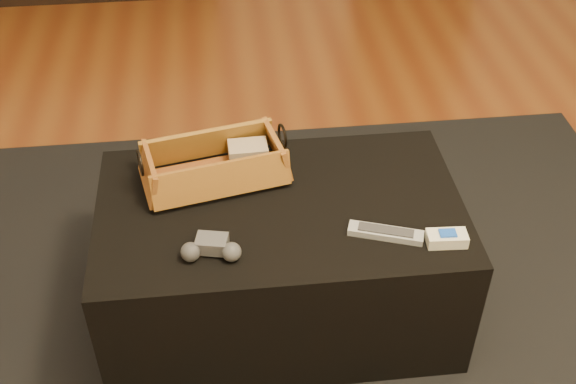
{
  "coord_description": "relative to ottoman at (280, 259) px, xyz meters",
  "views": [
    {
      "loc": [
        0.03,
        -1.48,
        1.71
      ],
      "look_at": [
        0.19,
        -0.02,
        0.49
      ],
      "focal_mm": 45.0,
      "sensor_mm": 36.0,
      "label": 1
    }
  ],
  "objects": [
    {
      "name": "area_rug",
      "position": [
        0.0,
        -0.05,
        -0.22
      ],
      "size": [
        2.6,
        2.0,
        0.01
      ],
      "primitive_type": "cube",
      "color": "black",
      "rests_on": "floor"
    },
    {
      "name": "silver_remote",
      "position": [
        0.26,
        -0.15,
        0.22
      ],
      "size": [
        0.2,
        0.1,
        0.02
      ],
      "color": "#A9ADB1",
      "rests_on": "ottoman"
    },
    {
      "name": "ottoman",
      "position": [
        0.0,
        0.0,
        0.0
      ],
      "size": [
        1.0,
        0.6,
        0.42
      ],
      "primitive_type": "cube",
      "color": "black",
      "rests_on": "area_rug"
    },
    {
      "name": "game_controller",
      "position": [
        -0.19,
        -0.18,
        0.23
      ],
      "size": [
        0.16,
        0.1,
        0.05
      ],
      "color": "#3F4043",
      "rests_on": "ottoman"
    },
    {
      "name": "wicker_basket",
      "position": [
        -0.17,
        0.13,
        0.26
      ],
      "size": [
        0.44,
        0.29,
        0.14
      ],
      "color": "#965521",
      "rests_on": "ottoman"
    },
    {
      "name": "floor",
      "position": [
        -0.17,
        -0.0,
        -0.23
      ],
      "size": [
        5.0,
        5.5,
        0.01
      ],
      "primitive_type": "cube",
      "color": "brown",
      "rests_on": "ground"
    },
    {
      "name": "cloth_bundle",
      "position": [
        -0.07,
        0.18,
        0.25
      ],
      "size": [
        0.11,
        0.08,
        0.06
      ],
      "primitive_type": "cube",
      "rotation": [
        0.0,
        0.0,
        0.03
      ],
      "color": "tan",
      "rests_on": "wicker_basket"
    },
    {
      "name": "cream_gadget",
      "position": [
        0.41,
        -0.2,
        0.23
      ],
      "size": [
        0.1,
        0.06,
        0.04
      ],
      "color": "beige",
      "rests_on": "ottoman"
    },
    {
      "name": "tv_remote",
      "position": [
        -0.19,
        0.11,
        0.24
      ],
      "size": [
        0.22,
        0.11,
        0.02
      ],
      "primitive_type": "cube",
      "rotation": [
        0.0,
        0.0,
        0.31
      ],
      "color": "black",
      "rests_on": "wicker_basket"
    }
  ]
}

